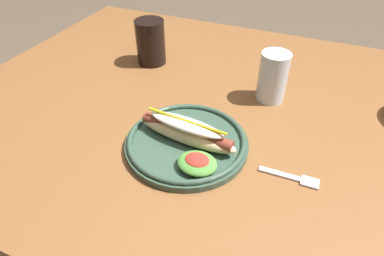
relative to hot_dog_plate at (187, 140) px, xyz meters
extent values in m
cube|color=brown|center=(0.05, 0.18, -0.04)|extent=(1.49, 1.06, 0.04)
cylinder|color=brown|center=(-0.60, 0.62, -0.41)|extent=(0.06, 0.06, 0.70)
cylinder|color=#334C3D|center=(0.00, 0.00, -0.01)|extent=(0.27, 0.27, 0.02)
torus|color=#334C3D|center=(0.00, 0.00, 0.00)|extent=(0.26, 0.26, 0.01)
ellipsoid|color=beige|center=(0.00, 0.00, 0.01)|extent=(0.24, 0.07, 0.04)
cylinder|color=brown|center=(0.00, 0.00, 0.02)|extent=(0.22, 0.05, 0.03)
ellipsoid|color=silver|center=(0.00, 0.00, 0.04)|extent=(0.18, 0.06, 0.02)
cylinder|color=yellow|center=(0.00, 0.00, 0.05)|extent=(0.19, 0.02, 0.01)
ellipsoid|color=#4C8C38|center=(0.05, -0.06, 0.01)|extent=(0.08, 0.07, 0.02)
ellipsoid|color=red|center=(0.05, -0.06, 0.02)|extent=(0.05, 0.04, 0.01)
cube|color=silver|center=(0.21, 0.00, -0.02)|extent=(0.09, 0.01, 0.00)
cube|color=silver|center=(0.27, 0.00, -0.02)|extent=(0.04, 0.03, 0.00)
cylinder|color=black|center=(-0.26, 0.33, 0.05)|extent=(0.09, 0.09, 0.13)
cylinder|color=silver|center=(0.13, 0.27, 0.04)|extent=(0.07, 0.07, 0.13)
camera|label=1|loc=(0.22, -0.49, 0.48)|focal=30.65mm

